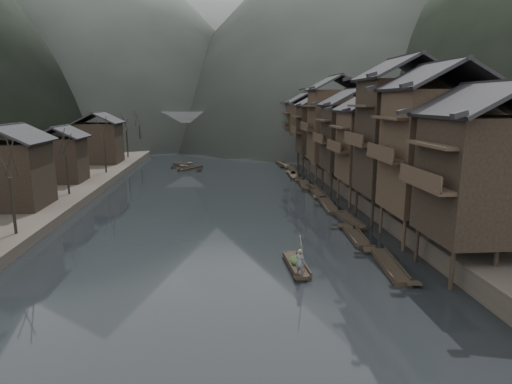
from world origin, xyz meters
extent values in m
plane|color=black|center=(0.00, 0.00, 0.00)|extent=(300.00, 300.00, 0.00)
cube|color=#2D2823|center=(35.00, 40.00, 0.90)|extent=(40.00, 200.00, 1.80)
cube|color=#2D2823|center=(-35.00, 40.00, 0.60)|extent=(40.00, 200.00, 1.20)
cylinder|color=black|center=(14.20, -10.40, 1.30)|extent=(0.30, 0.30, 2.90)
cylinder|color=black|center=(14.20, -5.60, 1.30)|extent=(0.30, 0.30, 2.90)
cylinder|color=black|center=(16.95, -10.40, 1.30)|extent=(0.30, 0.30, 2.90)
cylinder|color=black|center=(16.95, -5.60, 1.30)|extent=(0.30, 0.30, 2.90)
cube|color=black|center=(17.30, -8.00, 6.54)|extent=(7.00, 6.00, 7.87)
cube|color=black|center=(13.30, -8.00, 6.14)|extent=(1.20, 5.70, 0.25)
cylinder|color=black|center=(14.20, -3.40, 1.30)|extent=(0.30, 0.30, 2.90)
cylinder|color=black|center=(14.20, 1.40, 1.30)|extent=(0.30, 0.30, 2.90)
cylinder|color=black|center=(16.95, -3.40, 1.30)|extent=(0.30, 0.30, 2.90)
cylinder|color=black|center=(16.95, 1.40, 1.30)|extent=(0.30, 0.30, 2.90)
cube|color=black|center=(17.30, -1.00, 7.44)|extent=(7.00, 6.00, 9.68)
cube|color=black|center=(13.30, -1.00, 6.96)|extent=(1.20, 5.70, 0.25)
cylinder|color=black|center=(14.20, 3.60, 1.30)|extent=(0.30, 0.30, 2.90)
cylinder|color=black|center=(14.20, 8.40, 1.30)|extent=(0.30, 0.30, 2.90)
cylinder|color=black|center=(16.95, 3.60, 1.30)|extent=(0.30, 0.30, 2.90)
cylinder|color=black|center=(16.95, 8.40, 1.30)|extent=(0.30, 0.30, 2.90)
cube|color=black|center=(17.30, 6.00, 7.99)|extent=(7.00, 6.00, 10.78)
cube|color=black|center=(13.30, 6.00, 7.45)|extent=(1.20, 5.70, 0.25)
cylinder|color=black|center=(14.20, 10.60, 1.30)|extent=(0.30, 0.30, 2.90)
cylinder|color=black|center=(14.20, 15.40, 1.30)|extent=(0.30, 0.30, 2.90)
cylinder|color=black|center=(16.95, 10.60, 1.30)|extent=(0.30, 0.30, 2.90)
cylinder|color=black|center=(16.95, 15.40, 1.30)|extent=(0.30, 0.30, 2.90)
cube|color=black|center=(17.30, 13.00, 6.46)|extent=(7.00, 6.00, 7.72)
cube|color=black|center=(13.30, 13.00, 6.08)|extent=(1.20, 5.70, 0.25)
cylinder|color=black|center=(14.20, 18.60, 1.30)|extent=(0.30, 0.30, 2.90)
cylinder|color=black|center=(14.20, 23.40, 1.30)|extent=(0.30, 0.30, 2.90)
cylinder|color=black|center=(16.95, 18.60, 1.30)|extent=(0.30, 0.30, 2.90)
cylinder|color=black|center=(16.95, 23.40, 1.30)|extent=(0.30, 0.30, 2.90)
cube|color=black|center=(17.30, 21.00, 6.74)|extent=(7.00, 6.00, 8.28)
cube|color=black|center=(13.30, 21.00, 6.33)|extent=(1.20, 5.70, 0.25)
cylinder|color=black|center=(14.20, 27.60, 1.30)|extent=(0.30, 0.30, 2.90)
cylinder|color=black|center=(14.20, 32.40, 1.30)|extent=(0.30, 0.30, 2.90)
cylinder|color=black|center=(16.95, 27.60, 1.30)|extent=(0.30, 0.30, 2.90)
cylinder|color=black|center=(16.95, 32.40, 1.30)|extent=(0.30, 0.30, 2.90)
cube|color=black|center=(17.30, 30.00, 7.81)|extent=(7.00, 6.00, 10.42)
cube|color=black|center=(13.30, 30.00, 7.29)|extent=(1.20, 5.70, 0.25)
cylinder|color=black|center=(14.20, 37.60, 1.30)|extent=(0.30, 0.30, 2.90)
cylinder|color=black|center=(14.20, 42.40, 1.30)|extent=(0.30, 0.30, 2.90)
cylinder|color=black|center=(16.95, 37.60, 1.30)|extent=(0.30, 0.30, 2.90)
cylinder|color=black|center=(16.95, 42.40, 1.30)|extent=(0.30, 0.30, 2.90)
cube|color=black|center=(17.30, 40.00, 6.61)|extent=(7.00, 6.00, 8.03)
cube|color=black|center=(13.30, 40.00, 6.21)|extent=(1.20, 5.70, 0.25)
cylinder|color=black|center=(14.20, 49.60, 1.30)|extent=(0.30, 0.30, 2.90)
cylinder|color=black|center=(14.20, 54.40, 1.30)|extent=(0.30, 0.30, 2.90)
cylinder|color=black|center=(16.95, 49.60, 1.30)|extent=(0.30, 0.30, 2.90)
cylinder|color=black|center=(16.95, 54.40, 1.30)|extent=(0.30, 0.30, 2.90)
cube|color=black|center=(17.30, 52.00, 6.79)|extent=(7.00, 6.00, 8.37)
cube|color=black|center=(13.30, 52.00, 6.37)|extent=(1.20, 5.70, 0.25)
cube|color=black|center=(-20.50, 10.00, 4.45)|extent=(6.00, 6.00, 6.50)
cube|color=black|center=(-20.50, 24.00, 4.10)|extent=(5.00, 5.00, 5.80)
cube|color=black|center=(-20.50, 42.00, 4.60)|extent=(6.50, 6.50, 6.80)
cylinder|color=black|center=(-17.00, 0.72, 3.50)|extent=(0.24, 0.24, 4.60)
cylinder|color=black|center=(-17.00, 15.90, 3.48)|extent=(0.24, 0.24, 4.57)
cylinder|color=black|center=(-17.00, 31.24, 3.67)|extent=(0.24, 0.24, 4.94)
cylinder|color=black|center=(-17.00, 49.27, 3.71)|extent=(0.24, 0.24, 5.03)
cylinder|color=black|center=(-17.00, 61.38, 3.85)|extent=(0.24, 0.24, 5.30)
cube|color=black|center=(11.80, -6.62, 0.15)|extent=(1.73, 6.53, 0.30)
cube|color=black|center=(11.80, -6.62, 0.33)|extent=(1.78, 6.41, 0.10)
cube|color=black|center=(11.50, -3.54, 0.29)|extent=(1.01, 0.88, 0.34)
cube|color=black|center=(12.11, -9.71, 0.29)|extent=(1.01, 0.88, 0.34)
cube|color=black|center=(11.52, 0.14, 0.15)|extent=(1.51, 5.98, 0.30)
cube|color=black|center=(11.52, 0.14, 0.33)|extent=(1.56, 5.86, 0.10)
cube|color=black|center=(11.32, 2.98, 0.29)|extent=(0.98, 0.80, 0.32)
cube|color=black|center=(11.72, -2.69, 0.29)|extent=(0.98, 0.80, 0.32)
cube|color=black|center=(12.42, 4.90, 0.15)|extent=(1.43, 6.04, 0.30)
cube|color=black|center=(12.42, 4.90, 0.33)|extent=(1.48, 5.92, 0.10)
cube|color=black|center=(12.58, 7.77, 0.29)|extent=(0.98, 0.79, 0.33)
cube|color=black|center=(12.26, 2.03, 0.29)|extent=(0.98, 0.79, 0.33)
cube|color=black|center=(11.92, 11.52, 0.15)|extent=(1.70, 7.66, 0.30)
cube|color=black|center=(11.92, 11.52, 0.33)|extent=(1.74, 7.51, 0.10)
cube|color=black|center=(11.63, 15.16, 0.29)|extent=(1.01, 1.00, 0.37)
cube|color=black|center=(12.21, 7.89, 0.29)|extent=(1.01, 1.00, 0.37)
cube|color=black|center=(12.17, 18.57, 0.15)|extent=(1.18, 7.64, 0.30)
cube|color=black|center=(12.17, 18.57, 0.33)|extent=(1.23, 7.49, 0.10)
cube|color=black|center=(12.13, 22.24, 0.29)|extent=(0.94, 0.94, 0.37)
cube|color=black|center=(12.21, 14.91, 0.29)|extent=(0.94, 0.94, 0.37)
cube|color=black|center=(11.64, 23.02, 0.15)|extent=(1.64, 6.72, 0.30)
cube|color=black|center=(11.64, 23.02, 0.33)|extent=(1.69, 6.59, 0.10)
cube|color=black|center=(11.37, 26.20, 0.29)|extent=(1.00, 0.89, 0.34)
cube|color=black|center=(11.90, 19.84, 0.29)|extent=(1.00, 0.89, 0.34)
cube|color=black|center=(11.34, 30.90, 0.15)|extent=(1.43, 6.28, 0.30)
cube|color=black|center=(11.34, 30.90, 0.33)|extent=(1.48, 6.16, 0.10)
cube|color=black|center=(11.18, 33.89, 0.29)|extent=(0.97, 0.82, 0.33)
cube|color=black|center=(11.50, 27.92, 0.29)|extent=(0.97, 0.82, 0.33)
cube|color=black|center=(12.00, 35.21, 0.15)|extent=(1.65, 7.63, 0.30)
cube|color=black|center=(12.00, 35.21, 0.33)|extent=(1.69, 7.48, 0.10)
cube|color=black|center=(11.73, 38.83, 0.29)|extent=(1.00, 0.99, 0.36)
cube|color=black|center=(12.26, 31.58, 0.29)|extent=(1.00, 0.99, 0.36)
cube|color=black|center=(11.42, 43.12, 0.15)|extent=(1.93, 6.67, 0.30)
cube|color=black|center=(11.42, 43.12, 0.33)|extent=(1.97, 6.54, 0.10)
cube|color=black|center=(11.82, 46.25, 0.29)|extent=(1.03, 0.92, 0.34)
cube|color=black|center=(11.01, 39.99, 0.29)|extent=(1.03, 0.92, 0.34)
cube|color=black|center=(11.43, 48.79, 0.15)|extent=(1.80, 6.05, 0.30)
cube|color=black|center=(11.43, 48.79, 0.33)|extent=(1.84, 5.93, 0.10)
cube|color=black|center=(11.10, 51.63, 0.29)|extent=(1.02, 0.84, 0.32)
cube|color=black|center=(11.77, 45.95, 0.29)|extent=(1.02, 0.84, 0.32)
cube|color=black|center=(11.61, 53.88, 0.15)|extent=(1.65, 7.73, 0.30)
cube|color=black|center=(11.61, 53.88, 0.33)|extent=(1.69, 7.59, 0.10)
cube|color=black|center=(11.34, 57.56, 0.29)|extent=(1.00, 1.00, 0.37)
cube|color=black|center=(11.87, 50.21, 0.29)|extent=(1.00, 1.00, 0.37)
cube|color=black|center=(12.08, 60.09, 0.15)|extent=(1.86, 7.76, 0.30)
cube|color=black|center=(12.08, 60.09, 0.33)|extent=(1.90, 7.61, 0.10)
cube|color=black|center=(11.71, 63.77, 0.29)|extent=(1.02, 1.03, 0.37)
cube|color=black|center=(12.45, 56.42, 0.29)|extent=(1.02, 1.03, 0.37)
cube|color=black|center=(-5.03, 39.71, 0.15)|extent=(4.11, 5.43, 0.30)
cube|color=black|center=(-5.03, 39.71, 0.33)|extent=(4.09, 5.36, 0.10)
cube|color=black|center=(-6.61, 42.04, 0.29)|extent=(1.11, 1.08, 0.32)
cube|color=black|center=(-3.46, 37.37, 0.29)|extent=(1.11, 1.08, 0.32)
cube|color=black|center=(-6.83, 43.42, 0.15)|extent=(3.49, 4.73, 0.30)
cube|color=black|center=(-6.83, 43.42, 0.33)|extent=(3.48, 4.68, 0.10)
cube|color=black|center=(-5.56, 45.44, 0.29)|extent=(1.05, 0.98, 0.30)
cube|color=black|center=(-8.10, 41.41, 0.29)|extent=(1.05, 0.98, 0.30)
cube|color=#4C4C4F|center=(0.00, 72.00, 7.20)|extent=(40.00, 6.00, 1.60)
cube|color=#4C4C4F|center=(0.00, 69.30, 8.50)|extent=(40.00, 0.50, 1.00)
cube|color=#4C4C4F|center=(0.00, 74.70, 8.50)|extent=(40.00, 0.50, 1.00)
cube|color=#4C4C4F|center=(-14.00, 72.00, 3.20)|extent=(3.20, 6.00, 6.40)
cube|color=#4C4C4F|center=(-4.50, 72.00, 3.20)|extent=(3.20, 6.00, 6.40)
cube|color=#4C4C4F|center=(4.50, 72.00, 3.20)|extent=(3.20, 6.00, 6.40)
cube|color=#4C4C4F|center=(14.00, 72.00, 3.20)|extent=(3.20, 6.00, 6.40)
cone|color=#474F49|center=(55.00, 130.00, 46.89)|extent=(195.00, 195.00, 93.79)
cone|color=#474F49|center=(-50.00, 135.00, 43.93)|extent=(168.00, 168.00, 87.86)
cone|color=gray|center=(0.00, 210.00, 53.99)|extent=(320.00, 320.00, 107.98)
cube|color=black|center=(5.33, -6.09, 0.15)|extent=(1.22, 4.66, 0.30)
cube|color=black|center=(5.33, -6.09, 0.33)|extent=(1.26, 4.57, 0.10)
cube|color=black|center=(5.44, -3.87, 0.29)|extent=(0.88, 0.62, 0.29)
cube|color=black|center=(5.23, -8.31, 0.29)|extent=(0.88, 0.62, 0.29)
ellipsoid|color=black|center=(5.34, -5.86, 0.77)|extent=(1.11, 1.45, 0.66)
imported|color=#545456|center=(5.25, -7.84, 1.34)|extent=(0.78, 0.76, 1.82)
cylinder|color=#8C7A51|center=(5.45, -7.84, 4.20)|extent=(0.92, 2.03, 3.90)
camera|label=1|loc=(0.19, -33.91, 11.42)|focal=30.00mm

